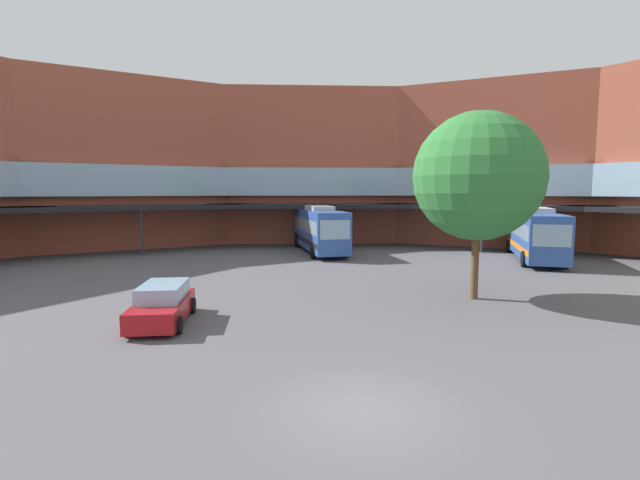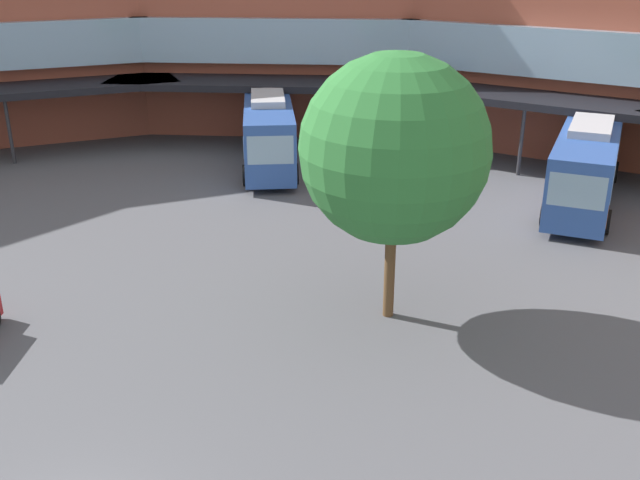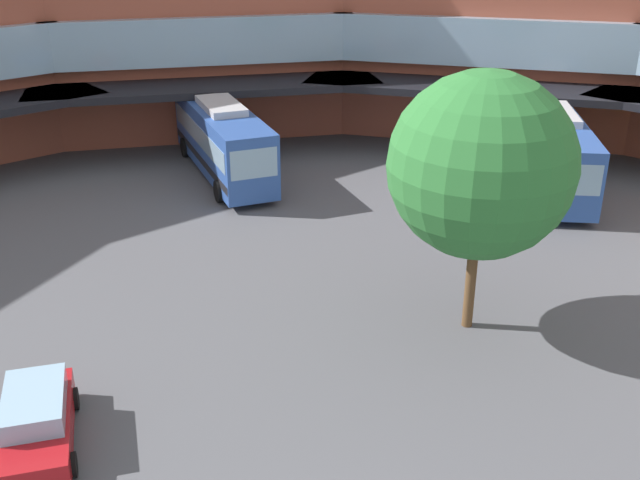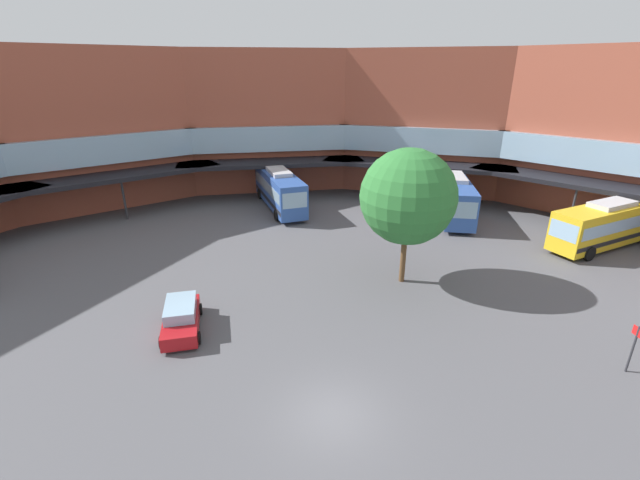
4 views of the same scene
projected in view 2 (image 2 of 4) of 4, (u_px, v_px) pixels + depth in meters
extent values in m
cube|color=#9E4C38|center=(567.00, 19.00, 42.15)|extent=(20.43, 10.43, 15.19)
cube|color=#8CADC6|center=(561.00, 47.00, 42.26)|extent=(18.58, 10.20, 2.66)
cube|color=black|center=(534.00, 100.00, 39.68)|extent=(19.96, 8.49, 0.40)
cylinder|color=#2D2D33|center=(521.00, 141.00, 39.15)|extent=(0.20, 0.20, 3.80)
cube|color=#9E4C38|center=(280.00, 10.00, 47.20)|extent=(20.43, 10.43, 15.19)
cube|color=#8CADC6|center=(279.00, 35.00, 47.23)|extent=(18.58, 10.20, 2.66)
cube|color=black|center=(271.00, 84.00, 44.05)|extent=(19.96, 8.49, 0.40)
cylinder|color=#2D2D33|center=(268.00, 121.00, 43.30)|extent=(0.20, 0.20, 3.80)
cube|color=black|center=(3.00, 91.00, 41.81)|extent=(17.43, 15.81, 0.40)
cylinder|color=#2D2D33|center=(9.00, 131.00, 41.17)|extent=(0.20, 0.20, 3.80)
cube|color=#2D519E|center=(586.00, 163.00, 35.08)|extent=(3.53, 11.73, 3.22)
cube|color=#8CADC6|center=(588.00, 155.00, 34.93)|extent=(3.53, 11.04, 1.03)
cube|color=orange|center=(584.00, 181.00, 35.43)|extent=(3.54, 11.50, 0.39)
cube|color=#8CADC6|center=(577.00, 191.00, 30.05)|extent=(2.29, 0.31, 1.42)
cube|color=#B2B2B7|center=(592.00, 126.00, 34.39)|extent=(2.15, 4.29, 0.36)
cylinder|color=black|center=(607.00, 222.00, 31.81)|extent=(0.39, 1.12, 1.10)
cylinder|color=black|center=(545.00, 214.00, 32.74)|extent=(0.39, 1.12, 1.10)
cylinder|color=black|center=(615.00, 172.00, 38.51)|extent=(0.39, 1.12, 1.10)
cylinder|color=black|center=(563.00, 166.00, 39.43)|extent=(0.39, 1.12, 1.10)
cube|color=#2D519E|center=(269.00, 130.00, 41.04)|extent=(6.70, 11.29, 3.22)
cube|color=#8CADC6|center=(268.00, 123.00, 40.89)|extent=(6.48, 10.69, 1.03)
cube|color=black|center=(269.00, 146.00, 41.38)|extent=(6.63, 11.09, 0.39)
cube|color=#8CADC6|center=(270.00, 150.00, 35.80)|extent=(2.13, 0.99, 1.42)
cube|color=#B2B2B7|center=(268.00, 98.00, 40.35)|extent=(3.22, 4.40, 0.36)
cylinder|color=black|center=(295.00, 174.00, 38.19)|extent=(0.70, 1.13, 1.10)
cylinder|color=black|center=(246.00, 175.00, 37.99)|extent=(0.70, 1.13, 1.10)
cylinder|color=black|center=(289.00, 137.00, 45.17)|extent=(0.70, 1.13, 1.10)
cylinder|color=black|center=(247.00, 138.00, 44.97)|extent=(0.70, 1.13, 1.10)
cylinder|color=brown|center=(390.00, 259.00, 24.37)|extent=(0.36, 0.36, 4.19)
sphere|color=#2D7233|center=(394.00, 149.00, 22.93)|extent=(6.05, 6.05, 6.05)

